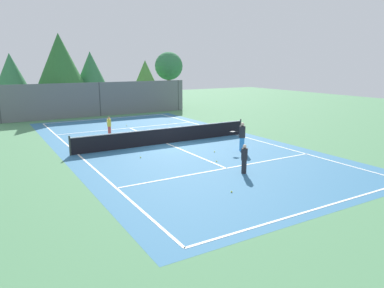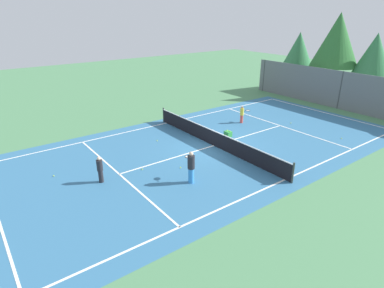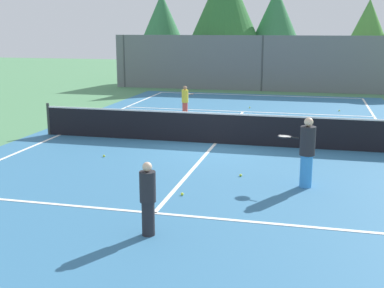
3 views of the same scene
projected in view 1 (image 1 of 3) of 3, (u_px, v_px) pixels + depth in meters
The scene contains 19 objects.
ground_plane at pixel (166, 143), 22.61m from camera, with size 80.00×80.00×0.00m, color #4C8456.
court_surface at pixel (166, 143), 22.61m from camera, with size 13.00×25.00×0.01m.
tennis_net at pixel (166, 136), 22.50m from camera, with size 11.90×0.10×1.10m.
perimeter_fence at pixel (100, 99), 33.99m from camera, with size 18.00×0.12×3.20m.
tree_0 at pixel (60, 59), 34.32m from camera, with size 4.32×4.32×7.77m.
tree_1 at pixel (11, 72), 32.77m from camera, with size 2.99×2.99×5.87m.
tree_2 at pixel (91, 69), 36.87m from camera, with size 3.14×3.14×6.13m.
tree_3 at pixel (145, 75), 38.75m from camera, with size 2.71×2.71×5.28m.
tree_4 at pixel (169, 66), 41.26m from camera, with size 3.20×3.20×6.23m.
player_0 at pixel (109, 125), 25.24m from camera, with size 0.42×0.86×1.29m.
player_1 at pixel (244, 159), 16.33m from camera, with size 0.29×0.29×1.36m.
player_2 at pixel (242, 136), 20.59m from camera, with size 0.93×0.60×1.65m.
ball_crate at pixel (145, 137), 23.76m from camera, with size 0.46×0.37×0.43m.
tennis_ball_0 at pixel (127, 125), 28.92m from camera, with size 0.07×0.07×0.07m, color #CCE533.
tennis_ball_1 at pixel (141, 157), 19.16m from camera, with size 0.07×0.07×0.07m, color #CCE533.
tennis_ball_2 at pixel (217, 161), 18.38m from camera, with size 0.07×0.07×0.07m, color #CCE533.
tennis_ball_3 at pixel (232, 192), 14.02m from camera, with size 0.07×0.07×0.07m, color #CCE533.
tennis_ball_4 at pixel (214, 152), 20.37m from camera, with size 0.07×0.07×0.07m, color #CCE533.
tennis_ball_5 at pixel (170, 121), 30.99m from camera, with size 0.07×0.07×0.07m, color #CCE533.
Camera 1 is at (-9.89, -19.79, 4.96)m, focal length 33.48 mm.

